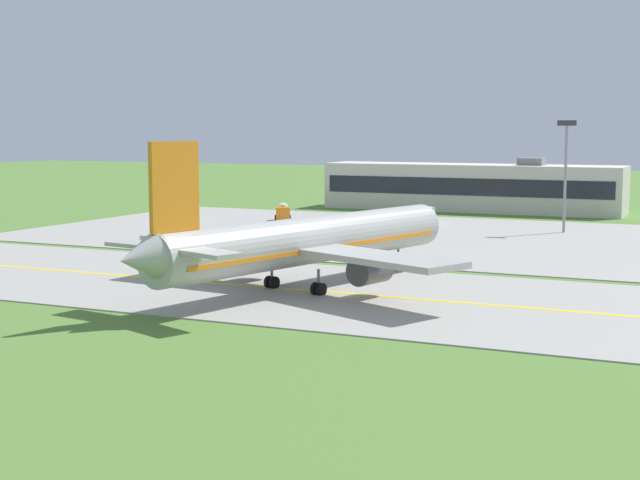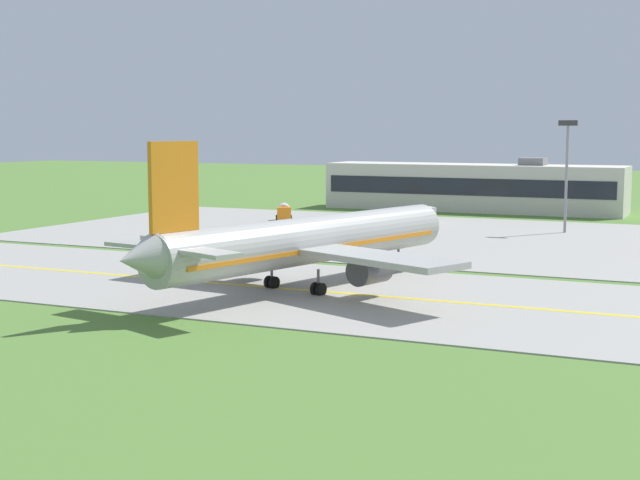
% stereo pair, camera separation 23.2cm
% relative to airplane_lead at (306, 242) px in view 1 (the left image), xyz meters
% --- Properties ---
extents(ground_plane, '(500.00, 500.00, 0.00)m').
position_rel_airplane_lead_xyz_m(ground_plane, '(5.30, -0.72, -4.13)').
color(ground_plane, '#517A33').
extents(taxiway_strip, '(240.00, 28.00, 0.10)m').
position_rel_airplane_lead_xyz_m(taxiway_strip, '(5.30, -0.72, -4.08)').
color(taxiway_strip, '#9E9B93').
rests_on(taxiway_strip, ground).
extents(apron_pad, '(140.00, 52.00, 0.10)m').
position_rel_airplane_lead_xyz_m(apron_pad, '(15.30, 41.28, -4.08)').
color(apron_pad, '#9E9B93').
rests_on(apron_pad, ground).
extents(taxiway_centreline, '(220.00, 0.60, 0.01)m').
position_rel_airplane_lead_xyz_m(taxiway_centreline, '(5.30, -0.72, -4.03)').
color(taxiway_centreline, yellow).
rests_on(taxiway_centreline, taxiway_strip).
extents(airplane_lead, '(31.99, 39.07, 12.70)m').
position_rel_airplane_lead_xyz_m(airplane_lead, '(0.00, 0.00, 0.00)').
color(airplane_lead, '#ADADA8').
rests_on(airplane_lead, ground).
extents(service_truck_fuel, '(6.28, 3.24, 2.60)m').
position_rel_airplane_lead_xyz_m(service_truck_fuel, '(-17.23, 19.89, -2.60)').
color(service_truck_fuel, orange).
rests_on(service_truck_fuel, ground).
extents(service_truck_catering, '(4.59, 6.27, 2.65)m').
position_rel_airplane_lead_xyz_m(service_truck_catering, '(-27.95, 50.44, -2.60)').
color(service_truck_catering, orange).
rests_on(service_truck_catering, ground).
extents(service_truck_pushback, '(5.73, 5.66, 2.60)m').
position_rel_airplane_lead_xyz_m(service_truck_pushback, '(-8.96, 56.26, -2.60)').
color(service_truck_pushback, silver).
rests_on(service_truck_pushback, ground).
extents(terminal_building, '(49.46, 10.09, 8.95)m').
position_rel_airplane_lead_xyz_m(terminal_building, '(-8.07, 80.99, -0.23)').
color(terminal_building, beige).
rests_on(terminal_building, ground).
extents(apron_light_mast, '(2.40, 0.50, 14.70)m').
position_rel_airplane_lead_xyz_m(apron_light_mast, '(12.06, 53.04, 5.19)').
color(apron_light_mast, gray).
rests_on(apron_light_mast, ground).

